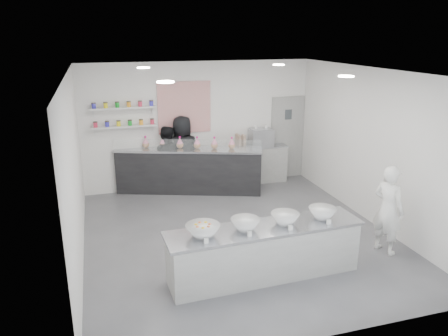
# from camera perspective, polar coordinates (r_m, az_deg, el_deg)

# --- Properties ---
(floor) EXTENTS (6.00, 6.00, 0.00)m
(floor) POSITION_cam_1_polar(r_m,az_deg,el_deg) (8.24, 1.81, -8.83)
(floor) COLOR #515156
(floor) RESTS_ON ground
(ceiling) EXTENTS (6.00, 6.00, 0.00)m
(ceiling) POSITION_cam_1_polar(r_m,az_deg,el_deg) (7.42, 2.03, 12.45)
(ceiling) COLOR white
(ceiling) RESTS_ON floor
(back_wall) EXTENTS (5.50, 0.00, 5.50)m
(back_wall) POSITION_cam_1_polar(r_m,az_deg,el_deg) (10.50, -3.28, 5.59)
(back_wall) COLOR white
(back_wall) RESTS_ON floor
(left_wall) EXTENTS (0.00, 6.00, 6.00)m
(left_wall) POSITION_cam_1_polar(r_m,az_deg,el_deg) (7.34, -18.92, -0.51)
(left_wall) COLOR white
(left_wall) RESTS_ON floor
(right_wall) EXTENTS (0.00, 6.00, 6.00)m
(right_wall) POSITION_cam_1_polar(r_m,az_deg,el_deg) (8.93, 18.92, 2.57)
(right_wall) COLOR white
(right_wall) RESTS_ON floor
(back_door) EXTENTS (0.88, 0.04, 2.10)m
(back_door) POSITION_cam_1_polar(r_m,az_deg,el_deg) (11.31, 8.23, 3.95)
(back_door) COLOR gray
(back_door) RESTS_ON floor
(pattern_panel) EXTENTS (1.25, 0.03, 1.20)m
(pattern_panel) POSITION_cam_1_polar(r_m,az_deg,el_deg) (10.32, -5.20, 7.88)
(pattern_panel) COLOR #B8373B
(pattern_panel) RESTS_ON back_wall
(jar_shelf_lower) EXTENTS (1.45, 0.22, 0.04)m
(jar_shelf_lower) POSITION_cam_1_polar(r_m,az_deg,el_deg) (10.13, -12.87, 5.33)
(jar_shelf_lower) COLOR silver
(jar_shelf_lower) RESTS_ON back_wall
(jar_shelf_upper) EXTENTS (1.45, 0.22, 0.04)m
(jar_shelf_upper) POSITION_cam_1_polar(r_m,az_deg,el_deg) (10.06, -13.03, 7.67)
(jar_shelf_upper) COLOR silver
(jar_shelf_upper) RESTS_ON back_wall
(preserve_jars) EXTENTS (1.45, 0.10, 0.56)m
(preserve_jars) POSITION_cam_1_polar(r_m,az_deg,el_deg) (10.06, -12.97, 6.87)
(preserve_jars) COLOR #DA2F50
(preserve_jars) RESTS_ON jar_shelf_lower
(downlight_0) EXTENTS (0.24, 0.24, 0.02)m
(downlight_0) POSITION_cam_1_polar(r_m,az_deg,el_deg) (6.12, -7.66, 11.08)
(downlight_0) COLOR white
(downlight_0) RESTS_ON ceiling
(downlight_1) EXTENTS (0.24, 0.24, 0.02)m
(downlight_1) POSITION_cam_1_polar(r_m,az_deg,el_deg) (7.12, 15.67, 11.46)
(downlight_1) COLOR white
(downlight_1) RESTS_ON ceiling
(downlight_2) EXTENTS (0.24, 0.24, 0.02)m
(downlight_2) POSITION_cam_1_polar(r_m,az_deg,el_deg) (8.69, -10.48, 12.76)
(downlight_2) COLOR white
(downlight_2) RESTS_ON ceiling
(downlight_3) EXTENTS (0.24, 0.24, 0.02)m
(downlight_3) POSITION_cam_1_polar(r_m,az_deg,el_deg) (9.41, 7.16, 13.23)
(downlight_3) COLOR white
(downlight_3) RESTS_ON ceiling
(prep_counter) EXTENTS (3.07, 0.81, 0.83)m
(prep_counter) POSITION_cam_1_polar(r_m,az_deg,el_deg) (6.83, 5.31, -10.82)
(prep_counter) COLOR #999995
(prep_counter) RESTS_ON floor
(back_bar) EXTENTS (3.42, 1.72, 1.06)m
(back_bar) POSITION_cam_1_polar(r_m,az_deg,el_deg) (10.29, -4.58, -0.27)
(back_bar) COLOR black
(back_bar) RESTS_ON floor
(sneeze_guard) EXTENTS (3.18, 1.12, 0.29)m
(sneeze_guard) POSITION_cam_1_polar(r_m,az_deg,el_deg) (9.83, -4.88, 2.94)
(sneeze_guard) COLOR white
(sneeze_guard) RESTS_ON back_bar
(espresso_ledge) EXTENTS (1.25, 0.40, 0.93)m
(espresso_ledge) POSITION_cam_1_polar(r_m,az_deg,el_deg) (11.00, 4.95, 0.54)
(espresso_ledge) COLOR #999995
(espresso_ledge) RESTS_ON floor
(espresso_machine) EXTENTS (0.56, 0.39, 0.43)m
(espresso_machine) POSITION_cam_1_polar(r_m,az_deg,el_deg) (10.81, 4.84, 3.96)
(espresso_machine) COLOR #93969E
(espresso_machine) RESTS_ON espresso_ledge
(cup_stacks) EXTENTS (0.24, 0.24, 0.31)m
(cup_stacks) POSITION_cam_1_polar(r_m,az_deg,el_deg) (10.66, 2.28, 3.50)
(cup_stacks) COLOR #C8A990
(cup_stacks) RESTS_ON espresso_ledge
(prep_bowls) EXTENTS (2.41, 0.63, 0.17)m
(prep_bowls) POSITION_cam_1_polar(r_m,az_deg,el_deg) (6.61, 5.43, -6.97)
(prep_bowls) COLOR white
(prep_bowls) RESTS_ON prep_counter
(label_cards) EXTENTS (2.01, 0.04, 0.07)m
(label_cards) POSITION_cam_1_polar(r_m,az_deg,el_deg) (6.18, 7.10, -9.38)
(label_cards) COLOR white
(label_cards) RESTS_ON prep_counter
(cookie_bags) EXTENTS (2.09, 0.87, 0.28)m
(cookie_bags) POSITION_cam_1_polar(r_m,az_deg,el_deg) (10.11, -4.67, 3.34)
(cookie_bags) COLOR pink
(cookie_bags) RESTS_ON back_bar
(woman_prep) EXTENTS (0.53, 0.65, 1.55)m
(woman_prep) POSITION_cam_1_polar(r_m,az_deg,el_deg) (7.88, 20.65, -5.11)
(woman_prep) COLOR white
(woman_prep) RESTS_ON floor
(staff_left) EXTENTS (0.92, 0.82, 1.56)m
(staff_left) POSITION_cam_1_polar(r_m,az_deg,el_deg) (10.38, -7.51, 1.22)
(staff_left) COLOR black
(staff_left) RESTS_ON floor
(staff_right) EXTENTS (0.91, 0.62, 1.78)m
(staff_right) POSITION_cam_1_polar(r_m,az_deg,el_deg) (10.41, -5.41, 1.99)
(staff_right) COLOR black
(staff_right) RESTS_ON floor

